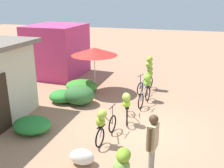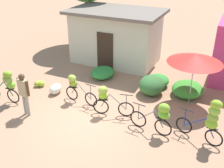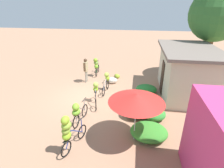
# 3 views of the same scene
# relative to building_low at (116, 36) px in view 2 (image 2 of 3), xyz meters

# --- Properties ---
(ground_plane) EXTENTS (60.00, 60.00, 0.00)m
(ground_plane) POSITION_rel_building_low_xyz_m (1.50, -5.79, -1.46)
(ground_plane) COLOR #A3775A
(building_low) EXTENTS (4.98, 3.22, 2.88)m
(building_low) POSITION_rel_building_low_xyz_m (0.00, 0.00, 0.00)
(building_low) COLOR beige
(building_low) RESTS_ON ground
(hedge_bush_front_left) EXTENTS (1.12, 1.31, 0.52)m
(hedge_bush_front_left) POSITION_rel_building_low_xyz_m (0.33, -2.31, -1.20)
(hedge_bush_front_left) COLOR #2B8034
(hedge_bush_front_left) RESTS_ON ground
(hedge_bush_front_right) EXTENTS (1.13, 1.31, 0.83)m
(hedge_bush_front_right) POSITION_rel_building_low_xyz_m (3.03, -2.86, -1.05)
(hedge_bush_front_right) COLOR #336731
(hedge_bush_front_right) RESTS_ON ground
(hedge_bush_mid) EXTENTS (1.07, 1.14, 0.52)m
(hedge_bush_mid) POSITION_rel_building_low_xyz_m (3.05, -2.02, -1.20)
(hedge_bush_mid) COLOR #308832
(hedge_bush_mid) RESTS_ON ground
(hedge_bush_by_door) EXTENTS (1.33, 1.57, 0.57)m
(hedge_bush_by_door) POSITION_rel_building_low_xyz_m (4.50, -2.33, -1.18)
(hedge_bush_by_door) COLOR #388D2D
(hedge_bush_by_door) RESTS_ON ground
(market_umbrella) EXTENTS (2.17, 2.17, 2.16)m
(market_umbrella) POSITION_rel_building_low_xyz_m (4.70, -2.94, 0.52)
(market_umbrella) COLOR beige
(market_umbrella) RESTS_ON ground
(bicycle_leftmost) EXTENTS (1.62, 0.38, 1.45)m
(bicycle_leftmost) POSITION_rel_building_low_xyz_m (-2.12, -6.10, -0.59)
(bicycle_leftmost) COLOR black
(bicycle_leftmost) RESTS_ON ground
(bicycle_near_pile) EXTENTS (1.59, 0.37, 1.20)m
(bicycle_near_pile) POSITION_rel_building_low_xyz_m (0.40, -4.86, -0.77)
(bicycle_near_pile) COLOR black
(bicycle_near_pile) RESTS_ON ground
(bicycle_center_loaded) EXTENTS (1.57, 0.50, 1.20)m
(bicycle_center_loaded) POSITION_rel_building_low_xyz_m (2.00, -5.19, -0.77)
(bicycle_center_loaded) COLOR black
(bicycle_center_loaded) RESTS_ON ground
(bicycle_by_shop) EXTENTS (1.59, 0.45, 1.24)m
(bicycle_by_shop) POSITION_rel_building_low_xyz_m (4.12, -5.53, -0.72)
(bicycle_by_shop) COLOR black
(bicycle_by_shop) RESTS_ON ground
(bicycle_rightmost) EXTENTS (1.62, 0.57, 1.66)m
(bicycle_rightmost) POSITION_rel_building_low_xyz_m (5.71, -5.34, -0.50)
(bicycle_rightmost) COLOR black
(bicycle_rightmost) RESTS_ON ground
(banana_pile_on_ground) EXTENTS (0.58, 0.56, 0.28)m
(banana_pile_on_ground) POSITION_rel_building_low_xyz_m (-1.91, -4.45, -1.33)
(banana_pile_on_ground) COLOR olive
(banana_pile_on_ground) RESTS_ON ground
(produce_sack) EXTENTS (0.49, 0.73, 0.44)m
(produce_sack) POSITION_rel_building_low_xyz_m (-0.83, -4.66, -1.24)
(produce_sack) COLOR silver
(produce_sack) RESTS_ON ground
(person_vendor) EXTENTS (0.58, 0.25, 1.74)m
(person_vendor) POSITION_rel_building_low_xyz_m (-0.81, -6.55, -0.39)
(person_vendor) COLOR gray
(person_vendor) RESTS_ON ground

